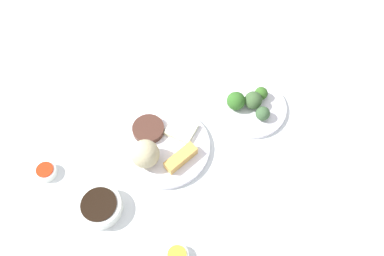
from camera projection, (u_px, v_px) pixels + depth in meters
The scene contains 17 objects.
tabletop at pixel (168, 148), 1.09m from camera, with size 2.20×2.20×0.02m, color white.
main_plate at pixel (165, 147), 1.07m from camera, with size 0.25×0.25×0.02m, color white.
rice_scoop at pixel (145, 154), 1.00m from camera, with size 0.08×0.08×0.08m, color #BBB185.
spring_roll at pixel (181, 158), 1.02m from camera, with size 0.10×0.03×0.03m, color gold.
crab_rangoon_wonton at pixel (181, 130), 1.08m from camera, with size 0.07×0.08×0.01m, color beige.
stir_fry_heap at pixel (148, 129), 1.08m from camera, with size 0.09×0.09×0.02m, color #482A20.
broccoli_plate at pixel (250, 107), 1.14m from camera, with size 0.21×0.21×0.01m, color white.
broccoli_floret_0 at pixel (253, 100), 1.11m from camera, with size 0.05×0.05×0.05m, color #3A5930.
broccoli_floret_1 at pixel (236, 101), 1.11m from camera, with size 0.05×0.05×0.05m, color #2F6422.
broccoli_floret_2 at pixel (263, 113), 1.09m from camera, with size 0.04×0.04×0.04m, color #375834.
broccoli_floret_3 at pixel (261, 93), 1.13m from camera, with size 0.04×0.04×0.04m, color #336421.
soy_sauce_bowl at pixel (100, 207), 0.97m from camera, with size 0.11×0.11×0.04m, color white.
soy_sauce_bowl_liquid at pixel (99, 204), 0.95m from camera, with size 0.09×0.09×0.00m, color black.
sauce_ramekin_sweet_and_sour at pixel (46, 172), 1.02m from camera, with size 0.06×0.06×0.02m, color white.
sauce_ramekin_sweet_and_sour_liquid at pixel (45, 170), 1.01m from camera, with size 0.05×0.05×0.00m, color red.
sauce_ramekin_hot_mustard at pixel (177, 256), 0.91m from camera, with size 0.06×0.06×0.02m, color white.
sauce_ramekin_hot_mustard_liquid at pixel (177, 255), 0.90m from camera, with size 0.05×0.05×0.00m, color yellow.
Camera 1 is at (0.44, 0.26, 0.97)m, focal length 35.60 mm.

